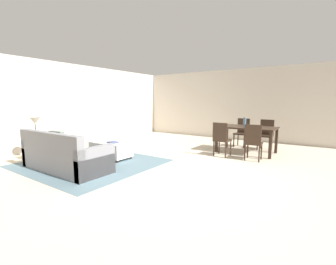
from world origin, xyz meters
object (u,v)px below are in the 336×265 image
(side_table, at_px, (37,143))
(vase_centerpiece, at_px, (245,122))
(dining_chair_near_right, at_px, (253,140))
(book_on_ottoman, at_px, (113,142))
(table_lamp, at_px, (35,122))
(dining_chair_far_right, at_px, (266,133))
(couch, at_px, (64,157))
(dining_chair_near_left, at_px, (221,137))
(ottoman_table, at_px, (111,149))
(dining_chair_far_left, at_px, (242,131))
(dining_table, at_px, (247,130))

(side_table, relative_size, vase_centerpiece, 2.20)
(dining_chair_near_right, bearing_deg, book_on_ottoman, -148.22)
(table_lamp, xyz_separation_m, vase_centerpiece, (4.03, 3.90, -0.09))
(dining_chair_near_right, xyz_separation_m, dining_chair_far_right, (-0.05, 1.65, 0.00))
(dining_chair_far_right, bearing_deg, book_on_ottoman, -130.12)
(vase_centerpiece, bearing_deg, dining_chair_far_right, 60.77)
(couch, relative_size, book_on_ottoman, 8.20)
(table_lamp, relative_size, book_on_ottoman, 2.02)
(dining_chair_near_left, height_order, dining_chair_near_right, same)
(ottoman_table, distance_m, dining_chair_near_right, 3.64)
(vase_centerpiece, bearing_deg, table_lamp, -135.95)
(book_on_ottoman, bearing_deg, dining_chair_near_left, 40.75)
(table_lamp, height_order, book_on_ottoman, table_lamp)
(side_table, bearing_deg, dining_chair_near_left, 39.55)
(dining_chair_near_right, height_order, vase_centerpiece, vase_centerpiece)
(dining_chair_far_left, height_order, vase_centerpiece, vase_centerpiece)
(couch, distance_m, dining_chair_far_right, 5.70)
(couch, height_order, dining_chair_near_right, dining_chair_near_right)
(couch, relative_size, side_table, 3.74)
(dining_chair_near_left, bearing_deg, couch, -126.37)
(dining_table, height_order, dining_chair_far_left, dining_chair_far_left)
(couch, bearing_deg, table_lamp, 175.70)
(dining_chair_far_left, bearing_deg, table_lamp, -128.05)
(table_lamp, bearing_deg, dining_chair_near_left, 39.55)
(dining_chair_near_left, distance_m, book_on_ottoman, 2.88)
(couch, relative_size, table_lamp, 4.06)
(table_lamp, relative_size, vase_centerpiece, 2.02)
(side_table, xyz_separation_m, vase_centerpiece, (4.03, 3.90, 0.44))
(dining_chair_far_right, relative_size, vase_centerpiece, 3.54)
(couch, height_order, dining_table, couch)
(book_on_ottoman, bearing_deg, vase_centerpiece, 47.27)
(ottoman_table, distance_m, table_lamp, 1.97)
(couch, height_order, dining_chair_far_left, dining_chair_far_left)
(dining_chair_near_left, bearing_deg, book_on_ottoman, -139.25)
(side_table, distance_m, table_lamp, 0.53)
(couch, xyz_separation_m, dining_chair_far_right, (3.10, 4.78, 0.22))
(ottoman_table, distance_m, book_on_ottoman, 0.24)
(table_lamp, height_order, dining_chair_near_right, table_lamp)
(couch, bearing_deg, dining_chair_near_left, 53.63)
(ottoman_table, bearing_deg, side_table, -138.81)
(dining_table, xyz_separation_m, dining_chair_near_left, (-0.42, -0.85, -0.15))
(dining_chair_near_right, distance_m, vase_centerpiece, 1.06)
(dining_chair_far_left, distance_m, vase_centerpiece, 0.98)
(table_lamp, bearing_deg, dining_chair_far_right, 46.34)
(dining_chair_near_right, distance_m, book_on_ottoman, 3.55)
(dining_chair_near_left, bearing_deg, vase_centerpiece, 67.85)
(dining_chair_far_right, distance_m, vase_centerpiece, 0.97)
(dining_chair_far_left, distance_m, dining_chair_far_right, 0.75)
(book_on_ottoman, bearing_deg, couch, -96.03)
(dining_chair_near_left, distance_m, dining_chair_far_left, 1.71)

